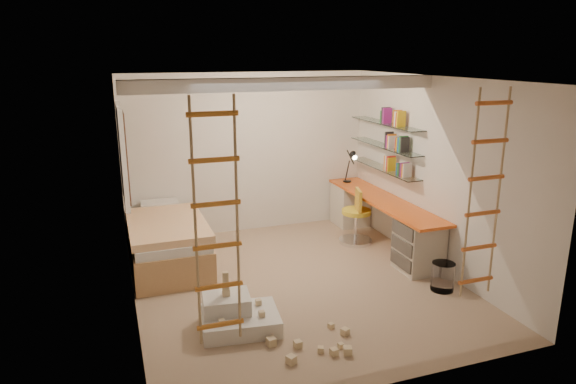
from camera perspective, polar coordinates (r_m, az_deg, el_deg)
name	(u,v)px	position (r m, az deg, el deg)	size (l,w,h in m)	color
floor	(296,283)	(6.76, 0.86, -10.09)	(4.50, 4.50, 0.00)	tan
ceiling_beam	(288,84)	(6.40, 0.00, 11.91)	(4.00, 0.18, 0.16)	white
window_frame	(122,155)	(7.35, -17.92, 3.98)	(0.06, 1.15, 1.35)	white
window_blind	(125,154)	(7.35, -17.61, 4.01)	(0.02, 1.00, 1.20)	#4C2D1E
rope_ladder_left	(217,225)	(4.28, -7.93, -3.67)	(0.41, 0.04, 2.13)	orange
rope_ladder_right	(484,196)	(5.46, 20.99, -0.39)	(0.41, 0.04, 2.13)	orange
waste_bin	(443,277)	(6.79, 16.82, -8.98)	(0.29, 0.29, 0.36)	white
desk	(381,220)	(8.03, 10.29, -3.07)	(0.56, 2.80, 0.75)	orange
shelves	(384,146)	(8.06, 10.67, 5.03)	(0.25, 1.80, 0.71)	white
bed	(167,241)	(7.44, -13.30, -5.34)	(1.02, 2.00, 0.69)	#AD7F51
task_lamp	(352,161)	(8.63, 7.12, 3.39)	(0.14, 0.36, 0.57)	black
swivel_chair	(356,223)	(8.08, 7.59, -3.44)	(0.64, 0.64, 0.88)	gold
play_platform	(236,316)	(5.73, -5.75, -13.51)	(0.89, 0.73, 0.36)	silver
toy_blocks	(285,324)	(5.48, -0.28, -14.49)	(1.32, 1.03, 0.63)	#CCB284
books	(385,141)	(8.05, 10.70, 5.61)	(0.14, 0.70, 0.92)	white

